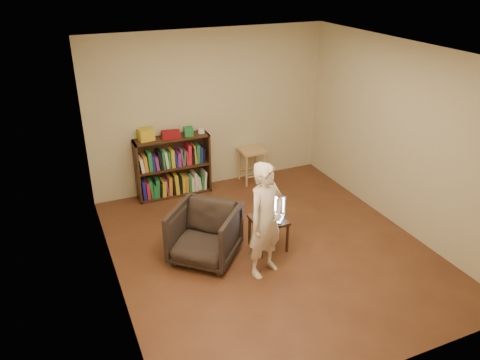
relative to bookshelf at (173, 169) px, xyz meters
name	(u,v)px	position (x,y,z in m)	size (l,w,h in m)	color
floor	(270,249)	(0.72, -2.09, -0.44)	(4.50, 4.50, 0.00)	#4B2718
ceiling	(276,53)	(0.72, -2.09, 2.16)	(4.50, 4.50, 0.00)	silver
wall_back	(210,111)	(0.72, 0.16, 0.86)	(4.00, 4.00, 0.00)	#C5BB95
wall_left	(107,189)	(-1.28, -2.09, 0.86)	(4.50, 4.50, 0.00)	#C5BB95
wall_right	(402,138)	(2.72, -2.09, 0.86)	(4.50, 4.50, 0.00)	#C5BB95
bookshelf	(173,169)	(0.00, 0.00, 0.00)	(1.20, 0.30, 1.00)	black
box_yellow	(146,135)	(-0.39, 0.01, 0.65)	(0.23, 0.17, 0.19)	gold
red_cloth	(171,134)	(0.00, -0.02, 0.61)	(0.29, 0.21, 0.10)	maroon
box_green	(188,131)	(0.28, -0.04, 0.63)	(0.14, 0.14, 0.14)	#1F7538
box_white	(201,131)	(0.50, -0.01, 0.60)	(0.09, 0.09, 0.07)	silver
stool	(252,155)	(1.37, -0.06, 0.04)	(0.41, 0.41, 0.60)	tan
armchair	(205,234)	(-0.15, -1.95, -0.07)	(0.78, 0.81, 0.73)	black
side_table	(268,224)	(0.71, -2.05, -0.07)	(0.43, 0.43, 0.44)	black
laptop	(270,212)	(0.77, -1.98, 0.07)	(0.46, 0.45, 0.28)	#B4B4B9
person	(266,220)	(0.44, -2.51, 0.30)	(0.54, 0.35, 1.47)	beige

